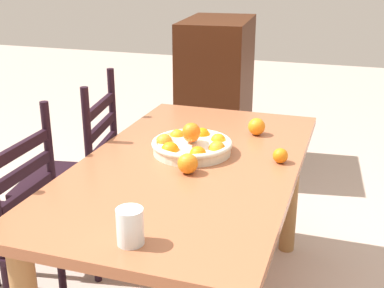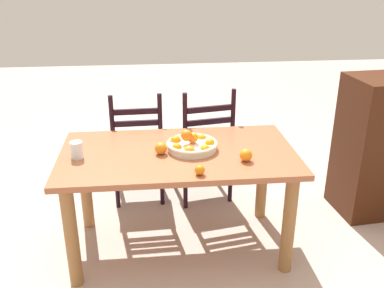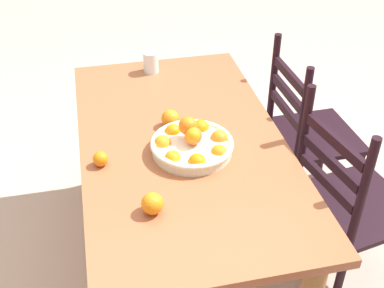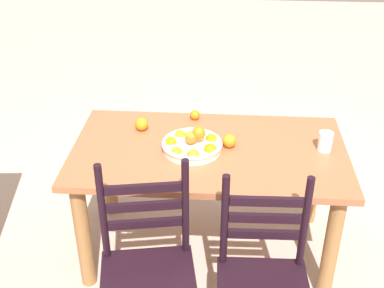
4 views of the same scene
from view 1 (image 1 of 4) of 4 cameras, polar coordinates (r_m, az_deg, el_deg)
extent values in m
cube|color=#9E5A39|center=(2.05, -0.20, -2.49)|extent=(1.54, 0.85, 0.04)
cylinder|color=olive|center=(2.74, 10.99, -5.23)|extent=(0.08, 0.08, 0.70)
cylinder|color=olive|center=(2.88, -2.24, -3.53)|extent=(0.08, 0.08, 0.70)
cube|color=black|center=(2.66, -13.78, -4.05)|extent=(0.52, 0.52, 0.03)
cylinder|color=black|center=(2.99, -15.57, -6.22)|extent=(0.04, 0.04, 0.43)
cylinder|color=black|center=(2.68, -18.83, -9.83)|extent=(0.04, 0.04, 0.43)
cylinder|color=black|center=(2.87, -8.33, -6.88)|extent=(0.04, 0.04, 0.43)
cylinder|color=black|center=(2.54, -10.77, -10.82)|extent=(0.04, 0.04, 0.43)
cylinder|color=black|center=(2.68, -8.87, 2.79)|extent=(0.04, 0.04, 0.53)
cylinder|color=black|center=(2.32, -11.58, -0.09)|extent=(0.04, 0.04, 0.53)
cube|color=black|center=(2.53, -10.01, -0.32)|extent=(0.35, 0.09, 0.04)
cube|color=black|center=(2.49, -10.16, 1.89)|extent=(0.35, 0.09, 0.04)
cube|color=black|center=(2.46, -10.30, 4.16)|extent=(0.35, 0.09, 0.04)
cylinder|color=black|center=(2.44, -14.59, -12.46)|extent=(0.04, 0.04, 0.44)
cylinder|color=black|center=(2.22, -15.70, -1.63)|extent=(0.04, 0.04, 0.50)
cube|color=black|center=(2.11, -18.10, -5.30)|extent=(0.33, 0.03, 0.04)
cube|color=black|center=(2.07, -18.38, -2.92)|extent=(0.33, 0.03, 0.04)
cube|color=black|center=(2.04, -18.67, -0.46)|extent=(0.33, 0.03, 0.04)
cube|color=#3B1A0B|center=(3.74, 2.77, 5.42)|extent=(0.81, 0.52, 1.11)
cylinder|color=silver|center=(2.12, 0.00, -0.46)|extent=(0.32, 0.32, 0.04)
torus|color=silver|center=(2.12, 0.00, 0.10)|extent=(0.34, 0.34, 0.02)
sphere|color=orange|center=(2.22, 1.12, 0.95)|extent=(0.07, 0.07, 0.07)
sphere|color=orange|center=(2.21, -1.67, 0.83)|extent=(0.07, 0.07, 0.07)
sphere|color=orange|center=(2.14, -3.14, 0.18)|extent=(0.07, 0.07, 0.07)
sphere|color=orange|center=(2.04, -2.49, -0.80)|extent=(0.08, 0.08, 0.08)
sphere|color=orange|center=(2.01, 0.67, -1.22)|extent=(0.07, 0.07, 0.07)
sphere|color=orange|center=(2.06, 2.82, -0.64)|extent=(0.07, 0.07, 0.07)
sphere|color=orange|center=(2.16, 2.97, 0.32)|extent=(0.07, 0.07, 0.07)
sphere|color=orange|center=(2.06, -0.07, 1.36)|extent=(0.08, 0.08, 0.08)
sphere|color=orange|center=(2.11, -0.08, 1.15)|extent=(0.07, 0.07, 0.07)
sphere|color=orange|center=(2.11, 0.02, 1.31)|extent=(0.06, 0.06, 0.06)
sphere|color=orange|center=(2.36, 7.27, 1.95)|extent=(0.08, 0.08, 0.08)
sphere|color=orange|center=(1.92, -0.48, -2.21)|extent=(0.08, 0.08, 0.08)
sphere|color=orange|center=(2.05, 9.90, -1.30)|extent=(0.06, 0.06, 0.06)
cylinder|color=silver|center=(1.47, -6.97, -9.17)|extent=(0.08, 0.08, 0.11)
camera|label=2|loc=(2.59, 72.95, 14.95)|focal=40.45mm
camera|label=3|loc=(3.52, 15.34, 26.83)|focal=46.58mm
camera|label=4|loc=(3.54, -47.01, 25.81)|focal=47.29mm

